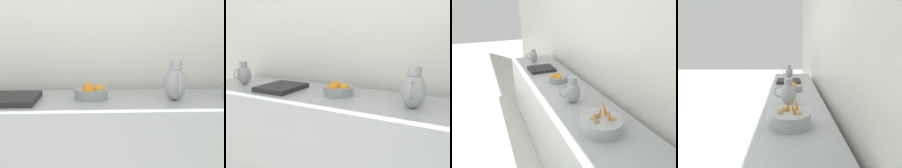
{
  "view_description": "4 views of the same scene",
  "coord_description": "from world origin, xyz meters",
  "views": [
    {
      "loc": [
        0.42,
        -0.11,
        1.36
      ],
      "look_at": [
        -1.51,
        -0.02,
        1.01
      ],
      "focal_mm": 49.37,
      "sensor_mm": 36.0,
      "label": 1
    },
    {
      "loc": [
        -0.09,
        0.61,
        1.34
      ],
      "look_at": [
        -1.5,
        -0.13,
        1.0
      ],
      "focal_mm": 37.19,
      "sensor_mm": 36.0,
      "label": 2
    },
    {
      "loc": [
        -0.75,
        1.91,
        1.81
      ],
      "look_at": [
        -1.44,
        0.27,
        1.06
      ],
      "focal_mm": 31.72,
      "sensor_mm": 36.0,
      "label": 3
    },
    {
      "loc": [
        -1.49,
        2.26,
        1.52
      ],
      "look_at": [
        -1.5,
        0.05,
        1.03
      ],
      "focal_mm": 32.68,
      "sensor_mm": 36.0,
      "label": 4
    }
  ],
  "objects": [
    {
      "name": "metal_pitcher_tall",
      "position": [
        -1.48,
        0.38,
        1.02
      ],
      "size": [
        0.21,
        0.15,
        0.25
      ],
      "color": "#A3A3A8",
      "rests_on": "prep_counter"
    },
    {
      "name": "prep_counter",
      "position": [
        -1.52,
        0.04,
        0.45
      ],
      "size": [
        0.65,
        2.89,
        0.91
      ],
      "primitive_type": "cube",
      "color": "#ADAFB5",
      "rests_on": "ground_plane"
    },
    {
      "name": "vegetable_colander",
      "position": [
        -1.49,
        0.87,
        0.96
      ],
      "size": [
        0.32,
        0.32,
        0.23
      ],
      "color": "#ADAFB5",
      "rests_on": "prep_counter"
    },
    {
      "name": "tile_wall_left",
      "position": [
        -1.95,
        0.54,
        1.5
      ],
      "size": [
        0.1,
        9.12,
        3.0
      ],
      "primitive_type": "cube",
      "color": "white",
      "rests_on": "ground_plane"
    },
    {
      "name": "metal_pitcher_short",
      "position": [
        -1.49,
        -1.07,
        1.0
      ],
      "size": [
        0.17,
        0.12,
        0.2
      ],
      "color": "#939399",
      "rests_on": "prep_counter"
    },
    {
      "name": "orange_bowl",
      "position": [
        -1.54,
        -0.16,
        0.95
      ],
      "size": [
        0.22,
        0.22,
        0.1
      ],
      "color": "gray",
      "rests_on": "prep_counter"
    },
    {
      "name": "counter_sink_basin",
      "position": [
        -1.48,
        -0.64,
        0.92
      ],
      "size": [
        0.34,
        0.3,
        0.04
      ],
      "primitive_type": "cube",
      "color": "#232326",
      "rests_on": "prep_counter"
    }
  ]
}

